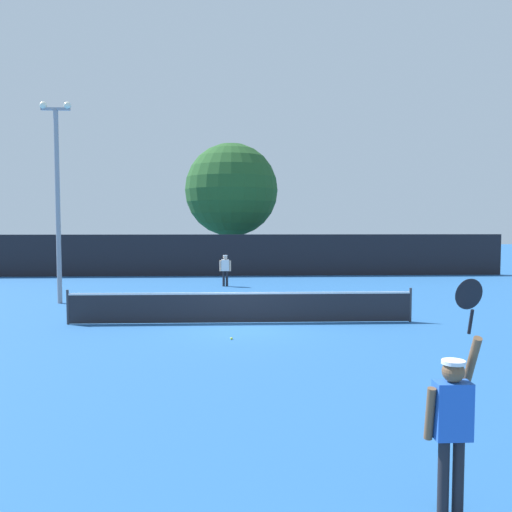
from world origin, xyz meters
The scene contains 10 objects.
ground_plane centered at (0.00, 0.00, 0.00)m, with size 120.00×120.00×0.00m, color #235693.
tennis_net centered at (0.00, 0.00, 0.51)m, with size 10.74×0.08×1.07m.
perimeter_fence centered at (0.00, 14.83, 1.22)m, with size 31.70×0.12×2.45m, color black.
player_serving centered at (2.08, -10.90, 1.11)m, with size 0.68×0.39×2.52m.
player_receiving centered at (-0.65, 9.61, 0.93)m, with size 0.57×0.23×1.53m.
tennis_ball centered at (-0.30, -2.35, 0.03)m, with size 0.07×0.07×0.07m, color #CCE033.
light_pole centered at (-6.99, 4.37, 4.41)m, with size 1.18×0.28×7.71m.
large_tree centered at (-0.38, 19.42, 5.33)m, with size 6.23×6.23×8.46m.
parked_car_near centered at (1.69, 23.40, 0.78)m, with size 1.95×4.22×1.69m.
parked_car_mid centered at (9.92, 21.71, 0.78)m, with size 2.33×4.37×1.69m.
Camera 1 is at (-0.24, -16.26, 3.10)m, focal length 37.03 mm.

